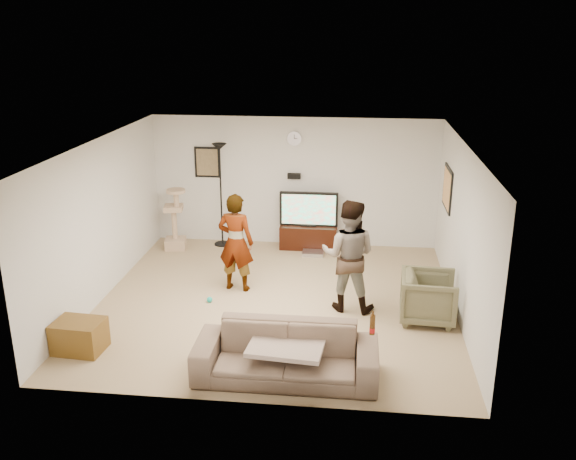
# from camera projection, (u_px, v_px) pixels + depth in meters

# --- Properties ---
(floor) EXTENTS (5.50, 5.50, 0.02)m
(floor) POSITION_uv_depth(u_px,v_px,m) (276.00, 302.00, 9.69)
(floor) COLOR tan
(floor) RESTS_ON ground
(ceiling) EXTENTS (5.50, 5.50, 0.02)m
(ceiling) POSITION_uv_depth(u_px,v_px,m) (275.00, 143.00, 8.89)
(ceiling) COLOR silver
(ceiling) RESTS_ON wall_back
(wall_back) EXTENTS (5.50, 0.04, 2.50)m
(wall_back) POSITION_uv_depth(u_px,v_px,m) (294.00, 182.00, 11.88)
(wall_back) COLOR silver
(wall_back) RESTS_ON floor
(wall_front) EXTENTS (5.50, 0.04, 2.50)m
(wall_front) POSITION_uv_depth(u_px,v_px,m) (243.00, 304.00, 6.70)
(wall_front) COLOR silver
(wall_front) RESTS_ON floor
(wall_left) EXTENTS (0.04, 5.50, 2.50)m
(wall_left) POSITION_uv_depth(u_px,v_px,m) (101.00, 220.00, 9.59)
(wall_left) COLOR silver
(wall_left) RESTS_ON floor
(wall_right) EXTENTS (0.04, 5.50, 2.50)m
(wall_right) POSITION_uv_depth(u_px,v_px,m) (462.00, 233.00, 9.00)
(wall_right) COLOR silver
(wall_right) RESTS_ON floor
(wall_clock) EXTENTS (0.26, 0.04, 0.26)m
(wall_clock) POSITION_uv_depth(u_px,v_px,m) (294.00, 138.00, 11.58)
(wall_clock) COLOR silver
(wall_clock) RESTS_ON wall_back
(wall_speaker) EXTENTS (0.25, 0.10, 0.10)m
(wall_speaker) POSITION_uv_depth(u_px,v_px,m) (294.00, 176.00, 11.79)
(wall_speaker) COLOR black
(wall_speaker) RESTS_ON wall_back
(picture_back) EXTENTS (0.42, 0.03, 0.52)m
(picture_back) POSITION_uv_depth(u_px,v_px,m) (207.00, 162.00, 11.93)
(picture_back) COLOR brown
(picture_back) RESTS_ON wall_back
(picture_right) EXTENTS (0.03, 0.78, 0.62)m
(picture_right) POSITION_uv_depth(u_px,v_px,m) (447.00, 188.00, 10.43)
(picture_right) COLOR #E3A160
(picture_right) RESTS_ON wall_right
(tv_stand) EXTENTS (1.09, 0.45, 0.46)m
(tv_stand) POSITION_uv_depth(u_px,v_px,m) (309.00, 237.00, 11.95)
(tv_stand) COLOR black
(tv_stand) RESTS_ON floor
(console_box) EXTENTS (0.40, 0.30, 0.07)m
(console_box) POSITION_uv_depth(u_px,v_px,m) (313.00, 253.00, 11.62)
(console_box) COLOR silver
(console_box) RESTS_ON floor
(tv) EXTENTS (1.12, 0.08, 0.66)m
(tv) POSITION_uv_depth(u_px,v_px,m) (309.00, 209.00, 11.77)
(tv) COLOR black
(tv) RESTS_ON tv_stand
(tv_screen) EXTENTS (1.03, 0.01, 0.58)m
(tv_screen) POSITION_uv_depth(u_px,v_px,m) (309.00, 210.00, 11.73)
(tv_screen) COLOR #1FE9B0
(tv_screen) RESTS_ON tv
(floor_lamp) EXTENTS (0.32, 0.32, 2.01)m
(floor_lamp) POSITION_uv_depth(u_px,v_px,m) (221.00, 195.00, 11.87)
(floor_lamp) COLOR black
(floor_lamp) RESTS_ON floor
(cat_tree) EXTENTS (0.45, 0.45, 1.20)m
(cat_tree) POSITION_uv_depth(u_px,v_px,m) (174.00, 219.00, 11.79)
(cat_tree) COLOR tan
(cat_tree) RESTS_ON floor
(person_left) EXTENTS (0.65, 0.48, 1.62)m
(person_left) POSITION_uv_depth(u_px,v_px,m) (236.00, 242.00, 9.89)
(person_left) COLOR #B0B0B0
(person_left) RESTS_ON floor
(person_right) EXTENTS (0.92, 0.77, 1.72)m
(person_right) POSITION_uv_depth(u_px,v_px,m) (349.00, 256.00, 9.19)
(person_right) COLOR #2F4787
(person_right) RESTS_ON floor
(sofa) EXTENTS (2.24, 0.88, 0.65)m
(sofa) POSITION_uv_depth(u_px,v_px,m) (286.00, 354.00, 7.51)
(sofa) COLOR brown
(sofa) RESTS_ON floor
(throw_blanket) EXTENTS (0.96, 0.78, 0.06)m
(throw_blanket) POSITION_uv_depth(u_px,v_px,m) (287.00, 345.00, 7.48)
(throw_blanket) COLOR #BDA396
(throw_blanket) RESTS_ON sofa
(beer_bottle) EXTENTS (0.06, 0.06, 0.25)m
(beer_bottle) POSITION_uv_depth(u_px,v_px,m) (372.00, 325.00, 7.26)
(beer_bottle) COLOR #48280B
(beer_bottle) RESTS_ON sofa
(armchair) EXTENTS (0.84, 0.82, 0.73)m
(armchair) POSITION_uv_depth(u_px,v_px,m) (428.00, 298.00, 8.96)
(armchair) COLOR brown
(armchair) RESTS_ON floor
(side_table) EXTENTS (0.67, 0.52, 0.43)m
(side_table) POSITION_uv_depth(u_px,v_px,m) (79.00, 336.00, 8.17)
(side_table) COLOR #583C15
(side_table) RESTS_ON floor
(toy_ball) EXTENTS (0.09, 0.09, 0.09)m
(toy_ball) POSITION_uv_depth(u_px,v_px,m) (210.00, 300.00, 9.64)
(toy_ball) COLOR #16AFA3
(toy_ball) RESTS_ON floor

